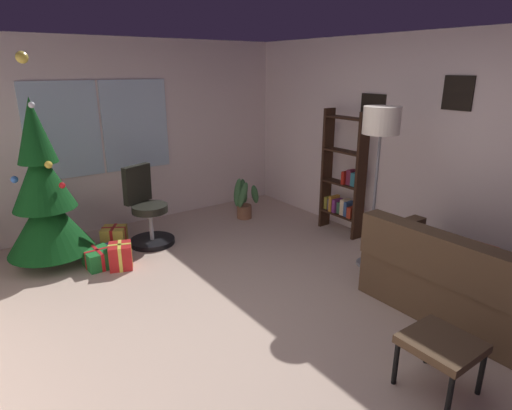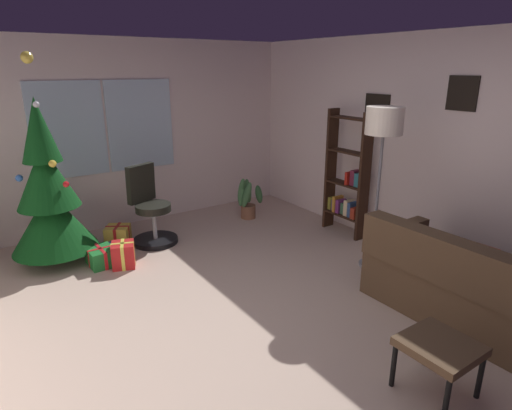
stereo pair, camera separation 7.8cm
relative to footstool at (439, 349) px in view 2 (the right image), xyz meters
name	(u,v)px [view 2 (the right image)]	position (x,y,z in m)	size (l,w,h in m)	color
ground_plane	(266,327)	(-0.47, 1.33, -0.39)	(4.68, 6.32, 0.10)	#C2A895
wall_back_with_windows	(130,134)	(-0.49, 4.53, 0.92)	(4.68, 0.12, 2.51)	silver
wall_right_with_frames	(445,152)	(1.92, 1.33, 0.92)	(0.12, 6.32, 2.51)	silver
footstool	(439,349)	(0.00, 0.00, 0.00)	(0.44, 0.46, 0.40)	#4E3926
holiday_tree	(49,197)	(-1.73, 3.70, 0.43)	(0.92, 0.92, 2.29)	#4C331E
gift_box_red	(123,255)	(-1.14, 3.14, -0.20)	(0.31, 0.33, 0.28)	red
gift_box_green	(101,257)	(-1.34, 3.32, -0.24)	(0.29, 0.35, 0.21)	#1E722D
gift_box_gold	(118,236)	(-1.00, 3.78, -0.22)	(0.38, 0.37, 0.25)	gold
gift_box_blue	(111,251)	(-1.19, 3.47, -0.27)	(0.25, 0.28, 0.15)	#2D4C99
office_chair	(151,213)	(-0.61, 3.64, 0.05)	(0.56, 0.57, 0.99)	black
bookshelf	(347,181)	(1.65, 2.48, 0.38)	(0.18, 0.64, 1.63)	black
floor_lamp	(383,132)	(1.17, 1.58, 1.17)	(0.38, 0.38, 1.76)	slate
potted_plant	(247,200)	(0.90, 3.72, -0.06)	(0.45, 0.38, 0.63)	brown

